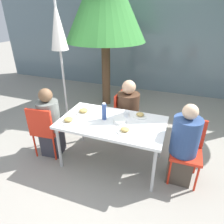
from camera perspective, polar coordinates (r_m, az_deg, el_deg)
ground_plane at (r=3.26m, az=0.00°, el=-13.90°), size 24.00×24.00×0.00m
building_facade at (r=5.84m, az=12.41°, el=20.33°), size 10.00×0.20×3.00m
dining_table at (r=2.86m, az=0.00°, el=-3.65°), size 1.49×0.85×0.73m
chair_left at (r=3.26m, az=-18.65°, el=-4.28°), size 0.44×0.44×0.88m
person_left at (r=3.29m, az=-17.25°, el=-3.43°), size 0.33×0.33×1.13m
chair_right at (r=2.90m, az=20.68°, el=-8.95°), size 0.40×0.40×0.88m
person_right at (r=2.82m, az=19.71°, el=-9.34°), size 0.36×0.36×1.16m
chair_far at (r=3.55m, az=3.58°, el=-0.06°), size 0.43×0.43×0.88m
person_far at (r=3.49m, az=4.52°, el=-0.52°), size 0.38×0.38×1.13m
closed_umbrella at (r=3.95m, az=-14.98°, el=20.18°), size 0.36×0.36×2.29m
plate_0 at (r=2.60m, az=3.70°, el=-5.24°), size 0.21×0.21×0.06m
plate_1 at (r=3.08m, az=-8.09°, el=0.19°), size 0.24×0.24×0.07m
plate_2 at (r=2.98m, az=8.04°, el=-0.92°), size 0.21×0.21×0.06m
plate_3 at (r=2.88m, az=-12.30°, el=-2.34°), size 0.23×0.23×0.07m
bottle at (r=2.84m, az=-2.26°, el=0.14°), size 0.07×0.07×0.25m
drinking_cup at (r=2.96m, az=4.18°, el=-0.43°), size 0.08×0.08×0.09m
salad_bowl at (r=2.80m, az=2.21°, el=-2.56°), size 0.18×0.18×0.05m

